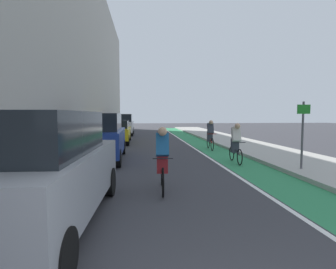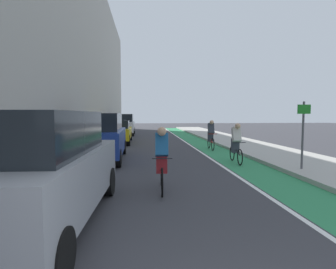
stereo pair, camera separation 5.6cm
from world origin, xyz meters
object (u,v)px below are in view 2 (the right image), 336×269
at_px(parked_suv_white, 125,124).
at_px(parked_suv_blue, 101,136).
at_px(street_sign_post, 303,128).
at_px(cyclist_lead, 162,159).
at_px(parked_sedan_yellow_cab, 117,132).
at_px(parked_suv_silver, 37,168).
at_px(cyclist_mid, 236,142).
at_px(cyclist_trailing, 211,134).

bearing_deg(parked_suv_white, parked_suv_blue, -90.00).
bearing_deg(street_sign_post, parked_suv_white, 112.35).
bearing_deg(cyclist_lead, parked_sedan_yellow_cab, 101.00).
bearing_deg(parked_sedan_yellow_cab, parked_suv_silver, -90.01).
bearing_deg(parked_suv_silver, parked_suv_blue, 89.97).
height_order(parked_suv_blue, parked_suv_white, same).
xyz_separation_m(parked_suv_silver, parked_suv_white, (0.00, 20.59, -0.00)).
bearing_deg(parked_suv_silver, parked_sedan_yellow_cab, 89.99).
height_order(cyclist_mid, street_sign_post, street_sign_post).
bearing_deg(cyclist_lead, parked_suv_white, 96.88).
height_order(parked_suv_white, street_sign_post, street_sign_post).
distance_m(cyclist_mid, street_sign_post, 2.61).
distance_m(parked_suv_silver, parked_sedan_yellow_cab, 13.54).
distance_m(parked_sedan_yellow_cab, street_sign_post, 12.16).
height_order(parked_suv_blue, cyclist_trailing, parked_suv_blue).
bearing_deg(parked_suv_blue, cyclist_trailing, 28.95).
relative_size(parked_suv_silver, parked_suv_white, 1.07).
distance_m(parked_suv_blue, street_sign_post, 7.65).
bearing_deg(cyclist_trailing, parked_suv_silver, -119.43).
bearing_deg(cyclist_mid, parked_sedan_yellow_cab, 124.55).
bearing_deg(parked_suv_blue, street_sign_post, -23.82).
distance_m(parked_sedan_yellow_cab, cyclist_trailing, 6.68).
relative_size(parked_suv_white, street_sign_post, 1.91).
relative_size(parked_sedan_yellow_cab, cyclist_lead, 2.62).
bearing_deg(street_sign_post, cyclist_mid, 127.29).
bearing_deg(cyclist_mid, parked_suv_blue, 168.89).
distance_m(parked_sedan_yellow_cab, cyclist_lead, 11.76).
bearing_deg(parked_suv_white, cyclist_trailing, -63.25).
relative_size(cyclist_mid, cyclist_trailing, 0.96).
bearing_deg(parked_suv_blue, parked_suv_white, 90.00).
height_order(parked_suv_blue, street_sign_post, street_sign_post).
height_order(cyclist_trailing, street_sign_post, street_sign_post).
bearing_deg(parked_suv_white, street_sign_post, -67.65).
relative_size(parked_sedan_yellow_cab, parked_suv_white, 1.08).
height_order(parked_suv_silver, cyclist_lead, parked_suv_silver).
height_order(parked_sedan_yellow_cab, street_sign_post, street_sign_post).
xyz_separation_m(parked_suv_white, street_sign_post, (6.98, -16.99, 0.46)).
height_order(parked_sedan_yellow_cab, cyclist_lead, cyclist_lead).
relative_size(cyclist_lead, street_sign_post, 0.79).
bearing_deg(cyclist_trailing, parked_suv_blue, -151.05).
bearing_deg(cyclist_lead, street_sign_post, 18.83).
xyz_separation_m(cyclist_mid, street_sign_post, (1.53, -2.01, 0.63)).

